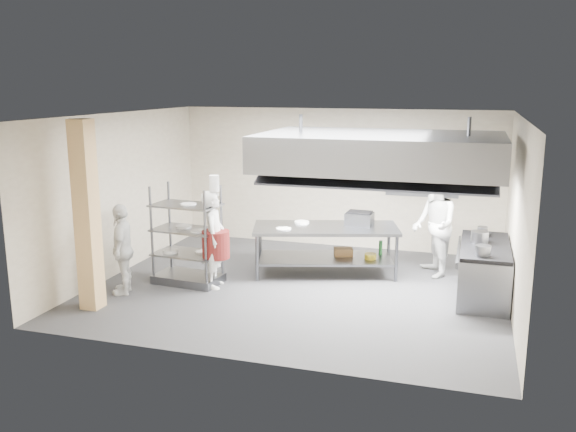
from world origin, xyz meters
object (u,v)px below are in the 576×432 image
(island, at_px, (325,250))
(chef_head, at_px, (214,239))
(cooking_range, at_px, (484,272))
(chef_line, at_px, (434,225))
(stockpot, at_px, (480,237))
(chef_plating, at_px, (123,249))
(pass_rack, at_px, (187,235))
(griddle, at_px, (359,219))

(island, distance_m, chef_head, 2.17)
(cooking_range, distance_m, chef_line, 1.40)
(cooking_range, distance_m, stockpot, 0.59)
(chef_head, xyz_separation_m, chef_line, (3.62, 1.79, 0.10))
(chef_head, bearing_deg, cooking_range, -93.63)
(cooking_range, xyz_separation_m, chef_plating, (-5.88, -1.63, 0.36))
(chef_plating, height_order, stockpot, chef_plating)
(chef_plating, distance_m, stockpot, 6.03)
(stockpot, bearing_deg, chef_plating, -163.52)
(pass_rack, relative_size, chef_head, 1.03)
(chef_head, bearing_deg, chef_line, -78.27)
(cooking_range, xyz_separation_m, chef_line, (-0.90, 0.91, 0.54))
(pass_rack, height_order, cooking_range, pass_rack)
(griddle, bearing_deg, island, -151.11)
(chef_line, bearing_deg, cooking_range, 24.02)
(island, xyz_separation_m, pass_rack, (-2.23, -1.25, 0.43))
(chef_plating, distance_m, griddle, 4.32)
(cooking_range, relative_size, chef_line, 1.04)
(chef_plating, bearing_deg, island, 104.72)
(chef_line, relative_size, chef_plating, 1.24)
(chef_head, bearing_deg, griddle, -69.28)
(cooking_range, relative_size, stockpot, 6.94)
(pass_rack, distance_m, stockpot, 5.05)
(chef_head, relative_size, stockpot, 5.98)
(chef_line, bearing_deg, island, -96.89)
(pass_rack, bearing_deg, chef_line, 27.16)
(island, xyz_separation_m, stockpot, (2.74, -0.36, 0.54))
(island, bearing_deg, griddle, 9.91)
(island, height_order, pass_rack, pass_rack)
(cooking_range, height_order, chef_plating, chef_plating)
(griddle, distance_m, stockpot, 2.25)
(island, height_order, chef_line, chef_line)
(cooking_range, relative_size, chef_head, 1.16)
(island, relative_size, chef_line, 1.39)
(pass_rack, height_order, chef_line, chef_line)
(chef_head, height_order, griddle, chef_head)
(chef_line, distance_m, chef_plating, 5.59)
(chef_head, xyz_separation_m, chef_plating, (-1.36, -0.75, -0.08))
(pass_rack, xyz_separation_m, cooking_range, (5.08, 0.81, -0.46))
(chef_line, distance_m, stockpot, 1.16)
(pass_rack, distance_m, chef_plating, 1.15)
(island, xyz_separation_m, cooking_range, (2.84, -0.44, -0.04))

